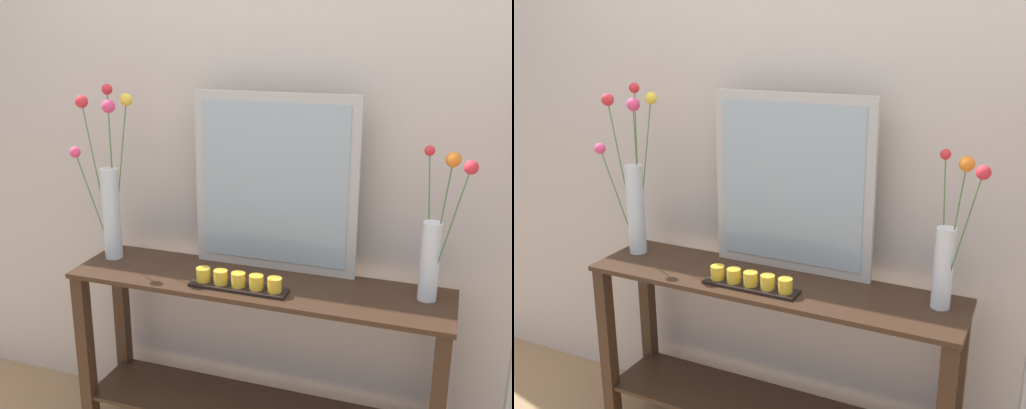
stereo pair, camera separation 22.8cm
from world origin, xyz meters
The scene contains 6 objects.
wall_back centered at (0.00, 0.31, 1.35)m, with size 6.40×0.08×2.70m, color beige.
console_table centered at (0.00, 0.00, 0.51)m, with size 1.54×0.38×0.83m.
mirror_leaning centered at (0.02, 0.16, 1.19)m, with size 0.69×0.03×0.74m.
tall_vase_left centered at (-0.68, 0.04, 1.13)m, with size 0.21×0.24×0.75m.
vase_right centered at (0.67, 0.06, 1.05)m, with size 0.19×0.18×0.57m.
candle_tray centered at (-0.04, -0.09, 0.85)m, with size 0.39×0.09×0.07m.
Camera 2 is at (0.94, -1.98, 1.79)m, focal length 41.64 mm.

